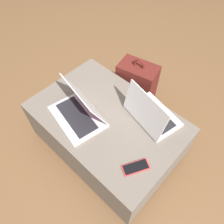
% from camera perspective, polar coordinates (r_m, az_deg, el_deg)
% --- Properties ---
extents(ground_plane, '(14.00, 14.00, 0.00)m').
position_cam_1_polar(ground_plane, '(1.75, -1.17, -8.77)').
color(ground_plane, brown).
extents(ottoman, '(0.99, 0.66, 0.40)m').
position_cam_1_polar(ottoman, '(1.57, -1.29, -5.33)').
color(ottoman, '#3D3832').
rests_on(ottoman, ground_plane).
extents(laptop_near, '(0.40, 0.32, 0.24)m').
position_cam_1_polar(laptop_near, '(1.39, -8.40, 0.27)').
color(laptop_near, silver).
rests_on(laptop_near, ottoman).
extents(laptop_far, '(0.37, 0.29, 0.23)m').
position_cam_1_polar(laptop_far, '(1.38, 9.92, -0.45)').
color(laptop_far, silver).
rests_on(laptop_far, ottoman).
extents(cell_phone, '(0.13, 0.16, 0.01)m').
position_cam_1_polar(cell_phone, '(1.24, 6.21, -14.13)').
color(cell_phone, red).
rests_on(cell_phone, ottoman).
extents(backpack, '(0.33, 0.28, 0.51)m').
position_cam_1_polar(backpack, '(1.84, 6.46, 6.46)').
color(backpack, '#5B1E19').
rests_on(backpack, ground_plane).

